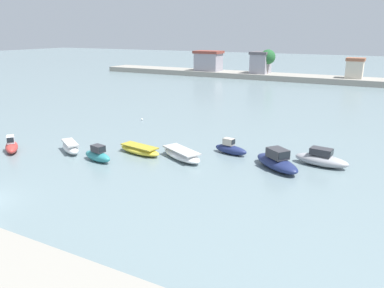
{
  "coord_description": "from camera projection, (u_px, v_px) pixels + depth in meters",
  "views": [
    {
      "loc": [
        25.63,
        -14.84,
        12.02
      ],
      "look_at": [
        8.11,
        17.7,
        1.0
      ],
      "focal_mm": 35.53,
      "sensor_mm": 36.0,
      "label": 1
    }
  ],
  "objects": [
    {
      "name": "moored_boat_0",
      "position": [
        12.0,
        146.0,
        39.28
      ],
      "size": [
        3.65,
        3.23,
        1.7
      ],
      "rotation": [
        0.0,
        0.0,
        -0.67
      ],
      "color": "#C63833",
      "rests_on": "ground"
    },
    {
      "name": "moored_boat_1",
      "position": [
        70.0,
        147.0,
        39.1
      ],
      "size": [
        4.15,
        3.27,
        1.11
      ],
      "rotation": [
        0.0,
        0.0,
        -0.56
      ],
      "color": "white",
      "rests_on": "ground"
    },
    {
      "name": "moored_boat_2",
      "position": [
        98.0,
        155.0,
        36.34
      ],
      "size": [
        3.63,
        1.77,
        1.62
      ],
      "rotation": [
        0.0,
        0.0,
        -0.19
      ],
      "color": "teal",
      "rests_on": "ground"
    },
    {
      "name": "moored_boat_3",
      "position": [
        140.0,
        150.0,
        38.64
      ],
      "size": [
        5.36,
        2.49,
        0.85
      ],
      "rotation": [
        0.0,
        0.0,
        -0.16
      ],
      "color": "yellow",
      "rests_on": "ground"
    },
    {
      "name": "moored_boat_4",
      "position": [
        182.0,
        154.0,
        37.04
      ],
      "size": [
        5.85,
        4.25,
        0.96
      ],
      "rotation": [
        0.0,
        0.0,
        -0.47
      ],
      "color": "white",
      "rests_on": "ground"
    },
    {
      "name": "moored_boat_5",
      "position": [
        231.0,
        149.0,
        38.55
      ],
      "size": [
        3.82,
        1.84,
        1.59
      ],
      "rotation": [
        0.0,
        0.0,
        -0.18
      ],
      "color": "navy",
      "rests_on": "ground"
    },
    {
      "name": "moored_boat_6",
      "position": [
        277.0,
        162.0,
        34.28
      ],
      "size": [
        5.51,
        4.84,
        1.91
      ],
      "rotation": [
        0.0,
        0.0,
        -0.64
      ],
      "color": "navy",
      "rests_on": "ground"
    },
    {
      "name": "moored_boat_7",
      "position": [
        321.0,
        159.0,
        35.12
      ],
      "size": [
        5.09,
        2.33,
        1.68
      ],
      "rotation": [
        0.0,
        0.0,
        -0.11
      ],
      "color": "#9E9EA3",
      "rests_on": "ground"
    },
    {
      "name": "mooring_buoy_0",
      "position": [
        142.0,
        119.0,
        53.16
      ],
      "size": [
        0.28,
        0.28,
        0.28
      ],
      "primitive_type": "sphere",
      "color": "white",
      "rests_on": "ground"
    },
    {
      "name": "distant_shoreline",
      "position": [
        297.0,
        72.0,
        95.24
      ],
      "size": [
        107.75,
        8.25,
        8.08
      ],
      "color": "gray",
      "rests_on": "ground"
    }
  ]
}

